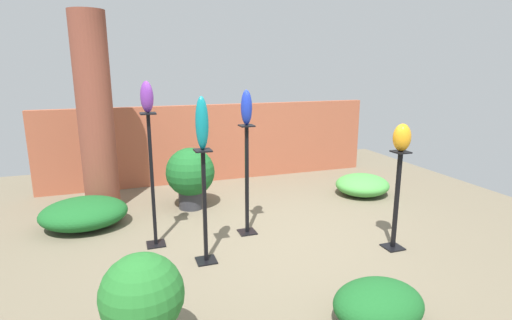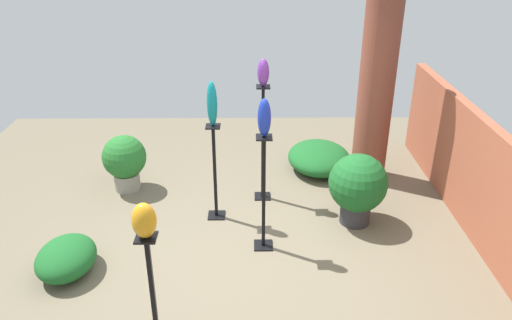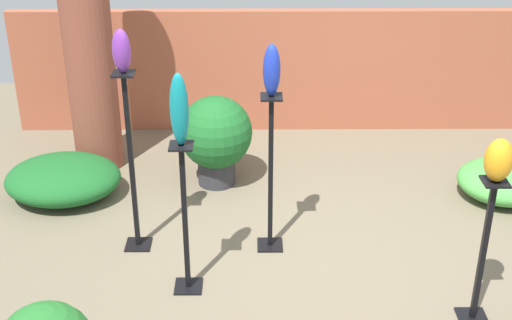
{
  "view_description": "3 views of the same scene",
  "coord_description": "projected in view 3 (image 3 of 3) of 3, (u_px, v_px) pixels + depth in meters",
  "views": [
    {
      "loc": [
        -1.51,
        -3.94,
        1.93
      ],
      "look_at": [
        -0.13,
        0.05,
        0.93
      ],
      "focal_mm": 28.0,
      "sensor_mm": 36.0,
      "label": 1
    },
    {
      "loc": [
        4.27,
        0.13,
        3.19
      ],
      "look_at": [
        -0.17,
        0.17,
        1.03
      ],
      "focal_mm": 35.0,
      "sensor_mm": 36.0,
      "label": 2
    },
    {
      "loc": [
        -0.31,
        -4.54,
        3.17
      ],
      "look_at": [
        -0.28,
        0.12,
        0.84
      ],
      "focal_mm": 50.0,
      "sensor_mm": 36.0,
      "label": 3
    }
  ],
  "objects": [
    {
      "name": "art_vase_amber",
      "position": [
        499.0,
        160.0,
        4.36
      ],
      "size": [
        0.18,
        0.18,
        0.28
      ],
      "primitive_type": "ellipsoid",
      "color": "orange",
      "rests_on": "pedestal_amber"
    },
    {
      "name": "art_vase_teal",
      "position": [
        179.0,
        110.0,
        4.58
      ],
      "size": [
        0.12,
        0.11,
        0.5
      ],
      "primitive_type": "ellipsoid",
      "color": "#0F727A",
      "rests_on": "pedestal_teal"
    },
    {
      "name": "art_vase_violet",
      "position": [
        121.0,
        51.0,
        4.98
      ],
      "size": [
        0.13,
        0.14,
        0.32
      ],
      "primitive_type": "ellipsoid",
      "color": "#6B2D8C",
      "rests_on": "pedestal_violet"
    },
    {
      "name": "pedestal_amber",
      "position": [
        482.0,
        259.0,
        4.68
      ],
      "size": [
        0.2,
        0.2,
        1.07
      ],
      "color": "black",
      "rests_on": "ground"
    },
    {
      "name": "potted_plant_walkway_edge",
      "position": [
        216.0,
        136.0,
        6.44
      ],
      "size": [
        0.67,
        0.67,
        0.85
      ],
      "color": "#2D2D33",
      "rests_on": "ground"
    },
    {
      "name": "ground_plane",
      "position": [
        293.0,
        264.0,
        5.48
      ],
      "size": [
        8.0,
        8.0,
        0.0
      ],
      "primitive_type": "plane",
      "color": "#6B604C"
    },
    {
      "name": "brick_pillar",
      "position": [
        87.0,
        35.0,
        6.42
      ],
      "size": [
        0.45,
        0.45,
        2.61
      ],
      "primitive_type": "cylinder",
      "color": "brown",
      "rests_on": "ground"
    },
    {
      "name": "foliage_bed_west",
      "position": [
        503.0,
        181.0,
        6.35
      ],
      "size": [
        0.81,
        0.77,
        0.31
      ],
      "primitive_type": "ellipsoid",
      "color": "#479942",
      "rests_on": "ground"
    },
    {
      "name": "art_vase_cobalt",
      "position": [
        272.0,
        70.0,
        5.04
      ],
      "size": [
        0.13,
        0.13,
        0.39
      ],
      "primitive_type": "ellipsoid",
      "color": "#192D9E",
      "rests_on": "pedestal_cobalt"
    },
    {
      "name": "foliage_bed_center",
      "position": [
        63.0,
        179.0,
        6.34
      ],
      "size": [
        1.02,
        0.86,
        0.35
      ],
      "primitive_type": "ellipsoid",
      "color": "#195923",
      "rests_on": "ground"
    },
    {
      "name": "pedestal_teal",
      "position": [
        185.0,
        226.0,
        4.98
      ],
      "size": [
        0.2,
        0.2,
        1.15
      ],
      "color": "black",
      "rests_on": "ground"
    },
    {
      "name": "pedestal_cobalt",
      "position": [
        271.0,
        181.0,
        5.44
      ],
      "size": [
        0.2,
        0.2,
        1.29
      ],
      "color": "black",
      "rests_on": "ground"
    },
    {
      "name": "pedestal_violet",
      "position": [
        132.0,
        171.0,
        5.4
      ],
      "size": [
        0.2,
        0.2,
        1.46
      ],
      "color": "black",
      "rests_on": "ground"
    },
    {
      "name": "brick_wall_back",
      "position": [
        281.0,
        71.0,
        7.5
      ],
      "size": [
        5.6,
        0.12,
        1.3
      ],
      "primitive_type": "cube",
      "color": "#9E5138",
      "rests_on": "ground"
    }
  ]
}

